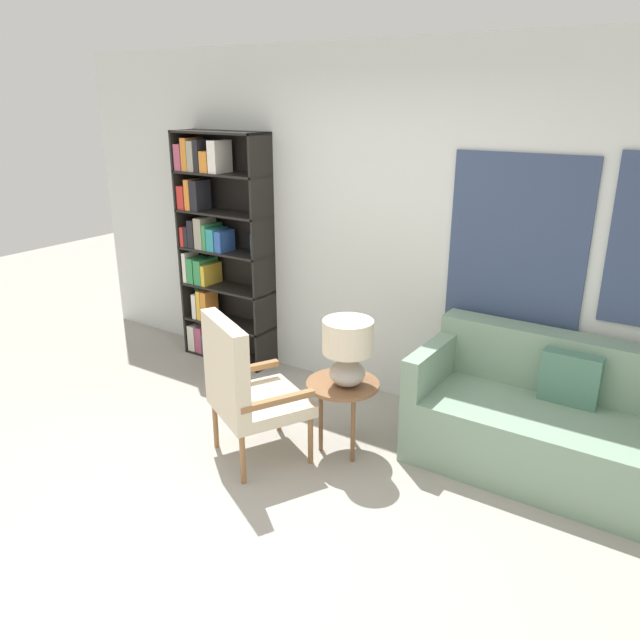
{
  "coord_description": "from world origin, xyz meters",
  "views": [
    {
      "loc": [
        2.18,
        -2.18,
        2.31
      ],
      "look_at": [
        0.01,
        1.09,
        0.9
      ],
      "focal_mm": 35.0,
      "sensor_mm": 36.0,
      "label": 1
    }
  ],
  "objects_px": {
    "bookshelf": "(215,247)",
    "table_lamp": "(348,347)",
    "couch": "(560,427)",
    "side_table": "(343,390)",
    "armchair": "(243,384)"
  },
  "relations": [
    {
      "from": "couch",
      "to": "bookshelf",
      "type": "bearing_deg",
      "value": 175.41
    },
    {
      "from": "bookshelf",
      "to": "side_table",
      "type": "bearing_deg",
      "value": -23.72
    },
    {
      "from": "table_lamp",
      "to": "side_table",
      "type": "bearing_deg",
      "value": 157.68
    },
    {
      "from": "bookshelf",
      "to": "table_lamp",
      "type": "bearing_deg",
      "value": -23.69
    },
    {
      "from": "side_table",
      "to": "table_lamp",
      "type": "distance_m",
      "value": 0.33
    },
    {
      "from": "bookshelf",
      "to": "armchair",
      "type": "bearing_deg",
      "value": -42.79
    },
    {
      "from": "bookshelf",
      "to": "table_lamp",
      "type": "relative_size",
      "value": 4.5
    },
    {
      "from": "side_table",
      "to": "couch",
      "type": "bearing_deg",
      "value": 23.53
    },
    {
      "from": "couch",
      "to": "table_lamp",
      "type": "xyz_separation_m",
      "value": [
        -1.24,
        -0.58,
        0.46
      ]
    },
    {
      "from": "bookshelf",
      "to": "table_lamp",
      "type": "distance_m",
      "value": 2.08
    },
    {
      "from": "bookshelf",
      "to": "side_table",
      "type": "xyz_separation_m",
      "value": [
        1.85,
        -0.81,
        -0.58
      ]
    },
    {
      "from": "bookshelf",
      "to": "armchair",
      "type": "xyz_separation_m",
      "value": [
        1.36,
        -1.26,
        -0.48
      ]
    },
    {
      "from": "bookshelf",
      "to": "couch",
      "type": "bearing_deg",
      "value": -4.59
    },
    {
      "from": "side_table",
      "to": "table_lamp",
      "type": "relative_size",
      "value": 1.15
    },
    {
      "from": "couch",
      "to": "side_table",
      "type": "distance_m",
      "value": 1.41
    }
  ]
}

